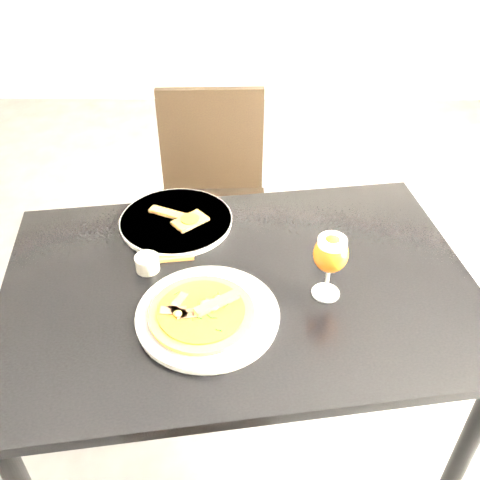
{
  "coord_description": "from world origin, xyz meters",
  "views": [
    {
      "loc": [
        0.09,
        -0.91,
        1.67
      ],
      "look_at": [
        0.08,
        0.17,
        0.83
      ],
      "focal_mm": 40.0,
      "sensor_mm": 36.0,
      "label": 1
    }
  ],
  "objects_px": {
    "beer_glass": "(331,254)",
    "pizza": "(202,312)",
    "dining_table": "(239,306)",
    "chair_far": "(213,201)"
  },
  "relations": [
    {
      "from": "dining_table",
      "to": "pizza",
      "type": "xyz_separation_m",
      "value": [
        -0.09,
        -0.14,
        0.12
      ]
    },
    {
      "from": "pizza",
      "to": "beer_glass",
      "type": "xyz_separation_m",
      "value": [
        0.3,
        0.09,
        0.1
      ]
    },
    {
      "from": "pizza",
      "to": "dining_table",
      "type": "bearing_deg",
      "value": 57.72
    },
    {
      "from": "beer_glass",
      "to": "chair_far",
      "type": "bearing_deg",
      "value": 112.82
    },
    {
      "from": "pizza",
      "to": "chair_far",
      "type": "bearing_deg",
      "value": 91.74
    },
    {
      "from": "beer_glass",
      "to": "pizza",
      "type": "bearing_deg",
      "value": -162.99
    },
    {
      "from": "dining_table",
      "to": "chair_far",
      "type": "distance_m",
      "value": 0.76
    },
    {
      "from": "dining_table",
      "to": "chair_far",
      "type": "xyz_separation_m",
      "value": [
        -0.11,
        0.74,
        -0.16
      ]
    },
    {
      "from": "pizza",
      "to": "beer_glass",
      "type": "height_order",
      "value": "beer_glass"
    },
    {
      "from": "chair_far",
      "to": "pizza",
      "type": "height_order",
      "value": "chair_far"
    }
  ]
}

